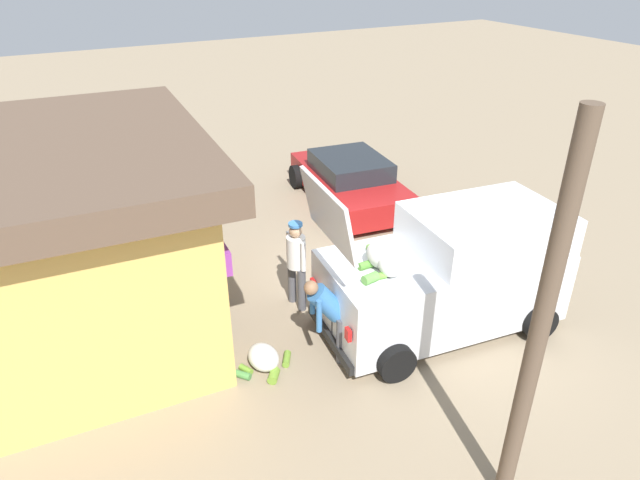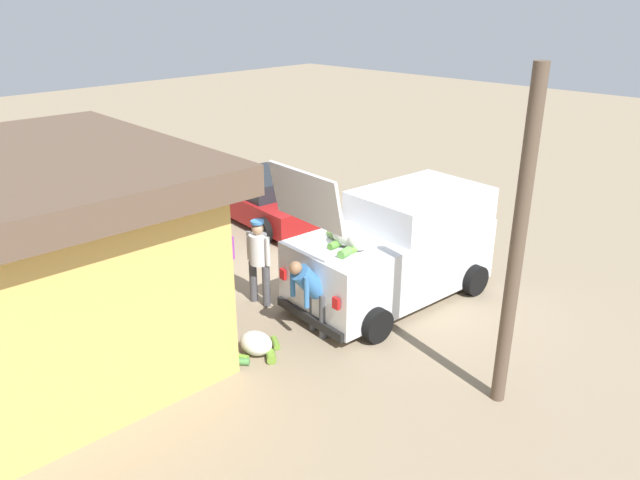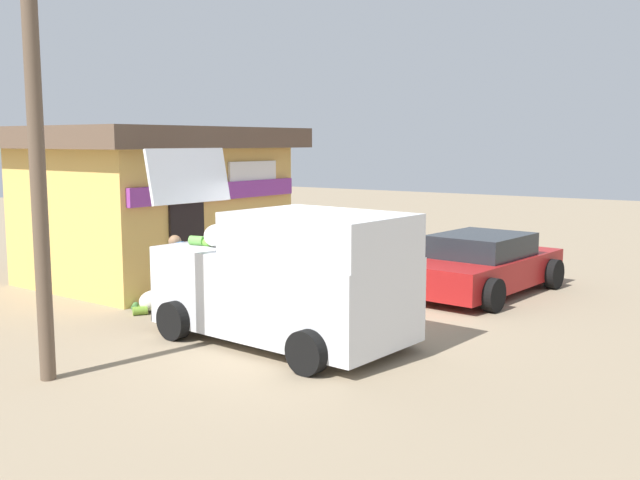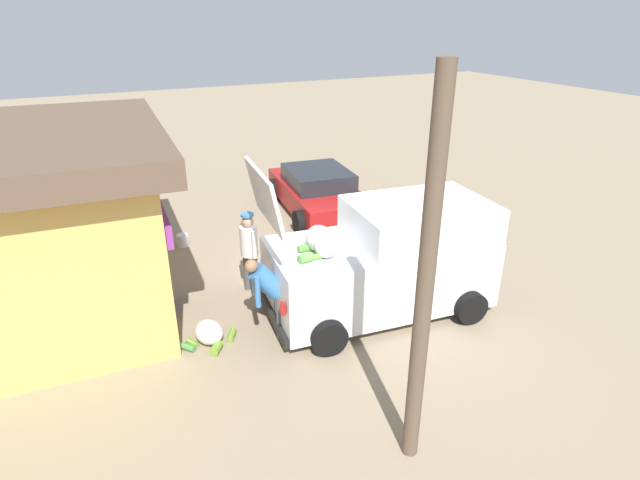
# 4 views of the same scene
# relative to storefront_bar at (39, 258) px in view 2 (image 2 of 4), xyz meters

# --- Properties ---
(ground_plane) EXTENTS (60.00, 60.00, 0.00)m
(ground_plane) POSITION_rel_storefront_bar_xyz_m (-0.83, -5.18, -1.76)
(ground_plane) COLOR gray
(storefront_bar) EXTENTS (5.89, 4.90, 3.39)m
(storefront_bar) POSITION_rel_storefront_bar_xyz_m (0.00, 0.00, 0.00)
(storefront_bar) COLOR #E0B259
(storefront_bar) RESTS_ON ground_plane
(delivery_van) EXTENTS (2.57, 4.41, 2.98)m
(delivery_van) POSITION_rel_storefront_bar_xyz_m (-2.70, -5.64, -0.74)
(delivery_van) COLOR silver
(delivery_van) RESTS_ON ground_plane
(parked_sedan) EXTENTS (4.26, 2.55, 1.22)m
(parked_sedan) POSITION_rel_storefront_bar_xyz_m (2.50, -6.74, -1.18)
(parked_sedan) COLOR maroon
(parked_sedan) RESTS_ON ground_plane
(vendor_standing) EXTENTS (0.57, 0.38, 1.70)m
(vendor_standing) POSITION_rel_storefront_bar_xyz_m (-1.05, -3.54, -0.78)
(vendor_standing) COLOR #4C4C51
(vendor_standing) RESTS_ON ground_plane
(customer_bending) EXTENTS (0.61, 0.71, 1.48)m
(customer_bending) POSITION_rel_storefront_bar_xyz_m (-2.60, -3.36, -0.87)
(customer_bending) COLOR #4C4C51
(customer_bending) RESTS_ON ground_plane
(unloaded_banana_pile) EXTENTS (0.82, 1.01, 0.38)m
(unloaded_banana_pile) POSITION_rel_storefront_bar_xyz_m (-2.38, -2.33, -1.58)
(unloaded_banana_pile) COLOR silver
(unloaded_banana_pile) RESTS_ON ground_plane
(paint_bucket) EXTENTS (0.27, 0.27, 0.31)m
(paint_bucket) POSITION_rel_storefront_bar_xyz_m (1.77, -2.76, -1.61)
(paint_bucket) COLOR silver
(paint_bucket) RESTS_ON ground_plane
(utility_pole) EXTENTS (0.20, 0.20, 4.84)m
(utility_pole) POSITION_rel_storefront_bar_xyz_m (-5.85, -4.04, 0.66)
(utility_pole) COLOR brown
(utility_pole) RESTS_ON ground_plane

